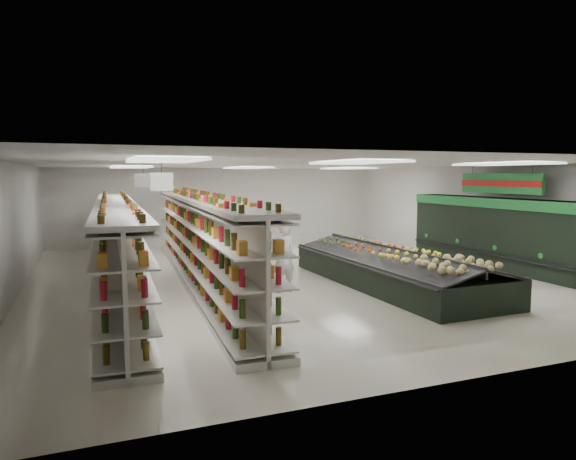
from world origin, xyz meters
name	(u,v)px	position (x,y,z in m)	size (l,w,h in m)	color
floor	(289,276)	(0.00, 0.00, 0.00)	(16.00, 16.00, 0.00)	beige
ceiling	(289,164)	(0.00, 0.00, 3.20)	(14.00, 16.00, 0.02)	white
wall_back	(221,206)	(0.00, 8.00, 1.60)	(14.00, 0.02, 3.20)	silver
wall_front	(494,267)	(0.00, -8.00, 1.60)	(14.00, 0.02, 3.20)	silver
wall_left	(14,230)	(-7.00, 0.00, 1.60)	(0.02, 16.00, 3.20)	silver
wall_right	(483,214)	(7.00, 0.00, 1.60)	(0.02, 16.00, 3.20)	silver
produce_wall_case	(505,230)	(6.53, -1.50, 1.24)	(0.93, 8.00, 2.20)	black
aisle_sign_near	(162,182)	(-3.80, -2.00, 2.75)	(0.52, 0.06, 0.75)	white
aisle_sign_far	(143,180)	(-3.80, 2.00, 2.75)	(0.52, 0.06, 0.75)	white
hortifruti_banner	(500,183)	(6.25, -1.50, 2.65)	(0.12, 3.20, 0.95)	#207932
gondola_left	(117,250)	(-4.69, -0.15, 1.02)	(1.40, 12.81, 2.22)	beige
gondola_center	(200,243)	(-2.57, 0.03, 1.07)	(1.70, 13.42, 2.32)	beige
produce_island	(392,268)	(2.08, -2.17, 0.47)	(2.62, 6.93, 1.03)	black
soda_endcap	(234,230)	(0.16, 6.49, 0.69)	(1.25, 0.99, 1.42)	red
shopper_main	(283,257)	(-0.89, -1.90, 0.88)	(0.64, 0.42, 1.76)	silver
shopper_background	(129,245)	(-4.20, 2.72, 0.77)	(0.75, 0.46, 1.54)	#9D8F60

